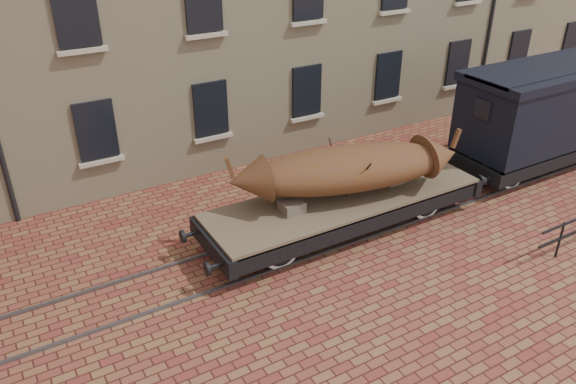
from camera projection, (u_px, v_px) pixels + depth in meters
ground at (369, 220)px, 15.74m from camera, size 90.00×90.00×0.00m
rail_track at (369, 219)px, 15.73m from camera, size 30.00×1.52×0.06m
flatcar_wagon at (344, 203)px, 14.97m from camera, size 8.65×2.35×1.31m
iron_boat at (348, 168)px, 14.51m from camera, size 6.37×3.00×1.54m
goods_van at (545, 106)px, 17.74m from camera, size 6.63×2.42×3.43m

